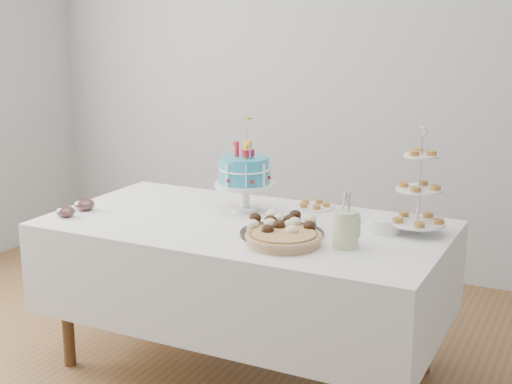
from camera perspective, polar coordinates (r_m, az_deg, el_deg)
The scene contains 11 objects.
walls at distance 3.06m, azimuth -3.53°, elevation 6.61°, with size 5.04×4.04×2.70m.
table at distance 3.51m, azimuth -0.88°, elevation -6.01°, with size 1.92×1.02×0.77m.
birthday_cake at distance 3.62m, azimuth -0.89°, elevation 0.47°, with size 0.31×0.31×0.47m.
cupcake_tray at distance 3.24m, azimuth 2.08°, elevation -2.71°, with size 0.38×0.38×0.09m.
pie at distance 3.10m, azimuth 2.23°, elevation -3.68°, with size 0.34×0.34×0.05m.
tiered_stand at distance 3.29m, azimuth 12.92°, elevation 0.17°, with size 0.25×0.25×0.50m.
plate_stack at distance 3.34m, azimuth 10.21°, elevation -2.56°, with size 0.17×0.17×0.07m.
pastry_plate at distance 3.71m, azimuth 4.68°, elevation -1.07°, with size 0.21×0.21×0.03m.
jam_bowl_a at distance 3.65m, azimuth -14.98°, elevation -1.54°, with size 0.09×0.09×0.06m.
jam_bowl_b at distance 3.75m, azimuth -13.56°, elevation -0.98°, with size 0.11×0.11×0.06m.
utensil_pitcher at distance 3.07m, azimuth 7.22°, elevation -2.85°, with size 0.12×0.11×0.25m.
Camera 1 is at (1.52, -2.63, 1.73)m, focal length 50.00 mm.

